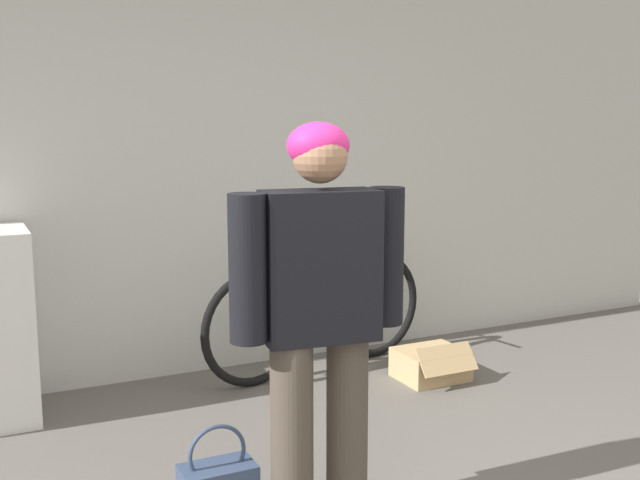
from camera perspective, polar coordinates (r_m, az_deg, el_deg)
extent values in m
cube|color=silver|center=(4.63, -10.71, 5.59)|extent=(8.00, 0.06, 2.60)
cube|color=white|center=(4.92, -4.08, -5.29)|extent=(0.08, 0.01, 0.12)
cylinder|color=#4C4238|center=(2.93, -2.15, -14.91)|extent=(0.16, 0.16, 0.75)
cylinder|color=#4C4238|center=(3.03, 2.08, -14.11)|extent=(0.16, 0.16, 0.75)
cube|color=black|center=(2.78, 0.00, -1.98)|extent=(0.45, 0.26, 0.56)
cylinder|color=black|center=(2.67, -5.51, -2.19)|extent=(0.14, 0.14, 0.54)
cylinder|color=black|center=(2.91, 5.04, -1.23)|extent=(0.14, 0.14, 0.54)
sphere|color=#A37556|center=(2.73, 0.00, 6.44)|extent=(0.20, 0.20, 0.20)
ellipsoid|color=#EA2884|center=(2.74, -0.14, 7.20)|extent=(0.23, 0.21, 0.17)
torus|color=black|center=(4.48, -5.05, -6.74)|extent=(0.70, 0.18, 0.70)
torus|color=black|center=(5.02, 4.38, -4.98)|extent=(0.70, 0.18, 0.70)
cylinder|color=#237A38|center=(4.58, -3.08, -6.70)|extent=(0.37, 0.10, 0.09)
cylinder|color=#237A38|center=(4.50, -3.62, -4.21)|extent=(0.30, 0.09, 0.39)
cylinder|color=#237A38|center=(4.60, -1.70, -4.22)|extent=(0.13, 0.06, 0.43)
cylinder|color=#237A38|center=(4.77, 1.15, -3.86)|extent=(0.51, 0.13, 0.44)
cylinder|color=#237A38|center=(4.70, 0.70, -1.42)|extent=(0.57, 0.14, 0.05)
cylinder|color=#237A38|center=(4.95, 3.90, -3.10)|extent=(0.15, 0.06, 0.36)
cylinder|color=#237A38|center=(4.88, 3.58, -0.79)|extent=(0.07, 0.05, 0.08)
cylinder|color=#237A38|center=(4.89, 3.77, -0.42)|extent=(0.11, 0.46, 0.02)
ellipsoid|color=black|center=(4.53, -2.21, -1.46)|extent=(0.23, 0.12, 0.05)
torus|color=#334260|center=(2.97, -7.83, -15.80)|extent=(0.23, 0.02, 0.23)
cube|color=tan|center=(4.70, 8.42, -9.34)|extent=(0.40, 0.33, 0.18)
cube|color=tan|center=(4.55, 9.66, -8.95)|extent=(0.38, 0.12, 0.15)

